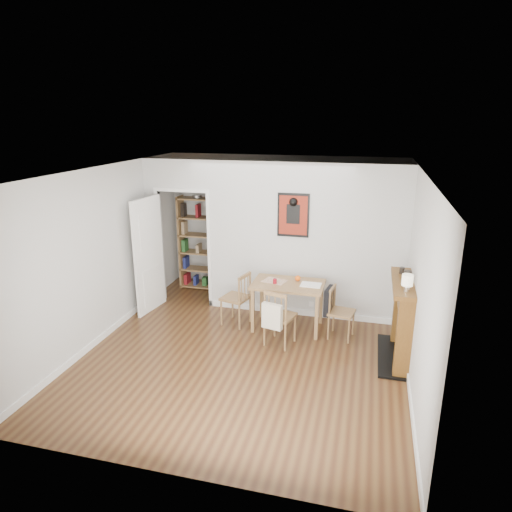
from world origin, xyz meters
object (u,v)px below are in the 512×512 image
(chair_left, at_px, (236,298))
(bookshelf, at_px, (199,244))
(mantel_lamp, at_px, (407,281))
(ceramic_jar_b, at_px, (402,270))
(orange_fruit, at_px, (298,278))
(chair_right, at_px, (340,312))
(ceramic_jar_a, at_px, (408,275))
(chair_front, at_px, (280,317))
(dining_table, at_px, (288,289))
(fireplace, at_px, (403,318))
(red_glass, at_px, (275,281))
(notebook, at_px, (311,285))

(chair_left, xyz_separation_m, bookshelf, (-1.17, 1.42, 0.46))
(mantel_lamp, xyz_separation_m, ceramic_jar_b, (-0.02, 0.70, -0.09))
(orange_fruit, distance_m, mantel_lamp, 1.97)
(chair_right, bearing_deg, ceramic_jar_a, -22.85)
(chair_right, height_order, bookshelf, bookshelf)
(chair_front, xyz_separation_m, orange_fruit, (0.14, 0.72, 0.36))
(chair_front, bearing_deg, dining_table, 88.46)
(chair_left, xyz_separation_m, fireplace, (2.58, -0.50, 0.17))
(ceramic_jar_a, bearing_deg, bookshelf, 153.74)
(orange_fruit, distance_m, ceramic_jar_b, 1.64)
(chair_left, relative_size, fireplace, 0.71)
(chair_right, xyz_separation_m, red_glass, (-1.04, 0.05, 0.39))
(chair_front, distance_m, red_glass, 0.65)
(chair_left, relative_size, mantel_lamp, 3.97)
(chair_left, height_order, bookshelf, bookshelf)
(chair_left, xyz_separation_m, chair_front, (0.84, -0.52, 0.00))
(fireplace, relative_size, notebook, 3.97)
(ceramic_jar_a, bearing_deg, mantel_lamp, -94.31)
(red_glass, bearing_deg, chair_front, -69.89)
(fireplace, bearing_deg, bookshelf, 152.89)
(chair_left, distance_m, notebook, 1.26)
(orange_fruit, bearing_deg, red_glass, -146.72)
(fireplace, relative_size, ceramic_jar_b, 13.64)
(orange_fruit, relative_size, mantel_lamp, 0.39)
(chair_right, relative_size, bookshelf, 0.44)
(red_glass, xyz_separation_m, ceramic_jar_b, (1.87, -0.17, 0.40))
(fireplace, bearing_deg, mantel_lamp, -94.23)
(chair_front, relative_size, ceramic_jar_b, 9.63)
(chair_left, bearing_deg, mantel_lamp, -19.23)
(bookshelf, relative_size, ceramic_jar_b, 19.98)
(dining_table, xyz_separation_m, ceramic_jar_a, (1.73, -0.49, 0.55))
(chair_front, height_order, mantel_lamp, mantel_lamp)
(ceramic_jar_a, bearing_deg, chair_left, 170.52)
(chair_left, relative_size, ceramic_jar_a, 6.98)
(fireplace, bearing_deg, chair_right, 153.43)
(orange_fruit, height_order, ceramic_jar_b, ceramic_jar_b)
(bookshelf, bearing_deg, ceramic_jar_a, -26.26)
(orange_fruit, xyz_separation_m, ceramic_jar_b, (1.54, -0.39, 0.39))
(red_glass, xyz_separation_m, ceramic_jar_a, (1.93, -0.42, 0.42))
(dining_table, distance_m, chair_right, 0.89)
(chair_left, bearing_deg, orange_fruit, 11.74)
(notebook, bearing_deg, ceramic_jar_a, -19.62)
(chair_front, xyz_separation_m, ceramic_jar_a, (1.74, 0.09, 0.78))
(notebook, xyz_separation_m, ceramic_jar_b, (1.31, -0.24, 0.43))
(bookshelf, height_order, ceramic_jar_a, bookshelf)
(chair_left, xyz_separation_m, chair_right, (1.70, -0.06, -0.03))
(chair_front, relative_size, orange_fruit, 9.94)
(red_glass, relative_size, ceramic_jar_b, 0.88)
(notebook, height_order, mantel_lamp, mantel_lamp)
(ceramic_jar_b, bearing_deg, chair_right, 171.27)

